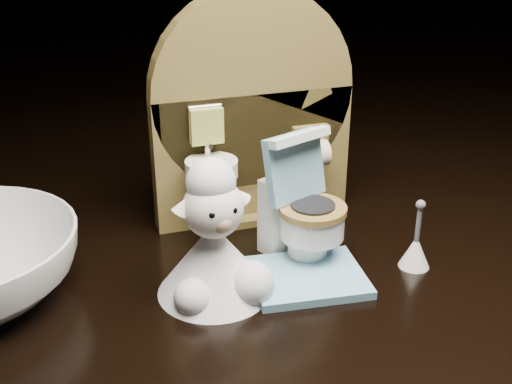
% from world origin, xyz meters
% --- Properties ---
extents(backdrop_panel, '(0.13, 0.05, 0.15)m').
position_xyz_m(backdrop_panel, '(-0.00, 0.06, 0.07)').
color(backdrop_panel, brown).
rests_on(backdrop_panel, ground).
extents(toy_toilet, '(0.05, 0.05, 0.08)m').
position_xyz_m(toy_toilet, '(0.01, 0.01, 0.03)').
color(toy_toilet, white).
rests_on(toy_toilet, ground).
extents(bath_mat, '(0.07, 0.06, 0.00)m').
position_xyz_m(bath_mat, '(0.00, -0.02, 0.00)').
color(bath_mat, '#73A8C4').
rests_on(bath_mat, ground).
extents(toilet_brush, '(0.02, 0.02, 0.04)m').
position_xyz_m(toilet_brush, '(0.07, -0.03, 0.01)').
color(toilet_brush, white).
rests_on(toilet_brush, ground).
extents(plush_lamb, '(0.06, 0.06, 0.08)m').
position_xyz_m(plush_lamb, '(-0.05, -0.02, 0.03)').
color(plush_lamb, white).
rests_on(plush_lamb, ground).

